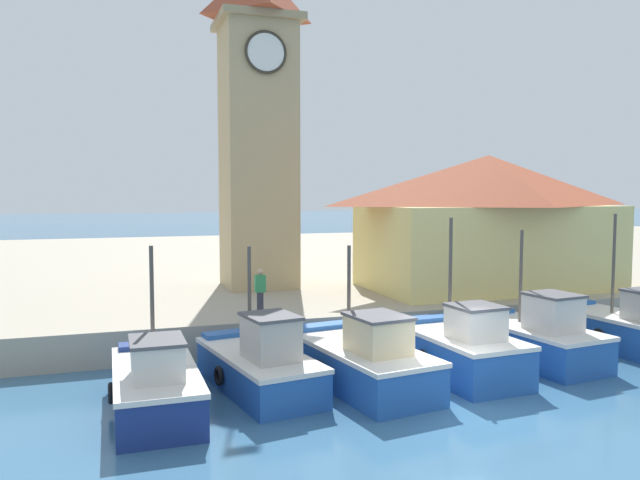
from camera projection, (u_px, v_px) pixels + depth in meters
name	position (u px, v px, depth m)	size (l,w,h in m)	color
ground_plane	(467.00, 407.00, 15.11)	(300.00, 300.00, 0.00)	#386689
quay_wharf	(247.00, 265.00, 39.84)	(120.00, 40.00, 1.11)	#A89E89
fishing_boat_far_left	(155.00, 384.00, 14.72)	(2.04, 4.71, 3.91)	navy
fishing_boat_left_outer	(259.00, 364.00, 16.32)	(2.72, 4.98, 3.76)	#2356A8
fishing_boat_left_inner	(362.00, 360.00, 16.67)	(2.84, 5.35, 3.75)	#2356A8
fishing_boat_mid_left	(460.00, 350.00, 17.55)	(2.38, 4.32, 4.47)	#2356A8
fishing_boat_center	(534.00, 338.00, 19.09)	(2.63, 4.79, 4.03)	#2356A8
fishing_boat_mid_right	(630.00, 329.00, 20.32)	(2.43, 5.39, 4.49)	#2356A8
clock_tower	(258.00, 117.00, 26.62)	(3.43, 3.43, 15.42)	tan
warehouse_right	(487.00, 220.00, 26.60)	(10.49, 6.14, 5.66)	#E5D17A
dock_worker_near_tower	(260.00, 292.00, 20.29)	(0.34, 0.22, 1.62)	#33333D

